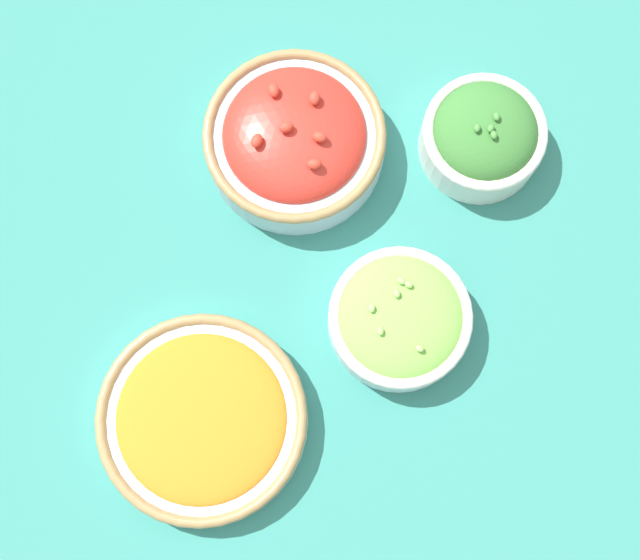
% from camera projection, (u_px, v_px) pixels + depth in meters
% --- Properties ---
extents(ground_plane, '(3.00, 3.00, 0.00)m').
position_uv_depth(ground_plane, '(320.00, 285.00, 0.99)').
color(ground_plane, '#337F75').
extents(bowl_lettuce, '(0.15, 0.15, 0.07)m').
position_uv_depth(bowl_lettuce, '(400.00, 319.00, 0.96)').
color(bowl_lettuce, silver).
rests_on(bowl_lettuce, ground_plane).
extents(bowl_carrots, '(0.22, 0.22, 0.04)m').
position_uv_depth(bowl_carrots, '(202.00, 419.00, 0.94)').
color(bowl_carrots, white).
rests_on(bowl_carrots, ground_plane).
extents(bowl_cherry_tomatoes, '(0.20, 0.20, 0.09)m').
position_uv_depth(bowl_cherry_tomatoes, '(295.00, 139.00, 0.99)').
color(bowl_cherry_tomatoes, '#B2C1CC').
rests_on(bowl_cherry_tomatoes, ground_plane).
extents(bowl_broccoli, '(0.14, 0.14, 0.08)m').
position_uv_depth(bowl_broccoli, '(483.00, 136.00, 0.99)').
color(bowl_broccoli, silver).
rests_on(bowl_broccoli, ground_plane).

